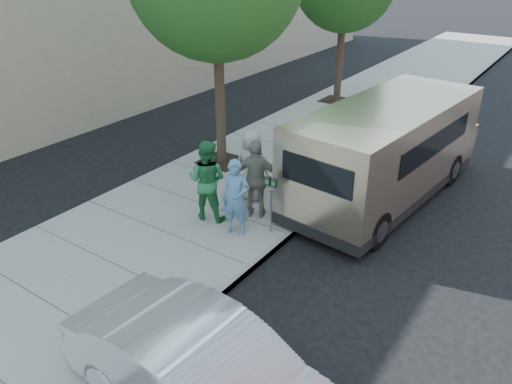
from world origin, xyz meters
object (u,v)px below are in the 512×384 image
(person_gray_shirt, at_px, (252,165))
(person_striped_polo, at_px, (257,179))
(parking_meter, at_px, (271,193))
(van, at_px, (388,150))
(sedan, at_px, (210,382))
(person_officer, at_px, (236,198))
(person_green_shirt, at_px, (207,180))

(person_gray_shirt, bearing_deg, person_striped_polo, 125.17)
(parking_meter, height_order, van, van)
(parking_meter, bearing_deg, sedan, -63.99)
(person_officer, bearing_deg, van, 42.68)
(sedan, bearing_deg, van, 8.61)
(person_officer, height_order, person_green_shirt, person_green_shirt)
(person_officer, height_order, person_gray_shirt, person_gray_shirt)
(parking_meter, bearing_deg, person_officer, -137.87)
(parking_meter, relative_size, person_officer, 0.76)
(parking_meter, bearing_deg, van, 70.39)
(parking_meter, relative_size, van, 0.19)
(person_green_shirt, bearing_deg, person_striped_polo, -157.07)
(person_officer, bearing_deg, person_striped_polo, 73.56)
(person_green_shirt, xyz_separation_m, person_striped_polo, (0.90, 0.70, -0.01))
(person_gray_shirt, bearing_deg, van, -147.00)
(person_striped_polo, bearing_deg, sedan, 92.87)
(person_green_shirt, height_order, person_striped_polo, person_green_shirt)
(van, height_order, sedan, van)
(person_officer, bearing_deg, person_green_shirt, 147.54)
(parking_meter, height_order, person_green_shirt, person_green_shirt)
(sedan, bearing_deg, person_officer, 36.41)
(parking_meter, bearing_deg, person_green_shirt, -167.04)
(parking_meter, xyz_separation_m, sedan, (1.98, -4.54, -0.35))
(person_green_shirt, distance_m, person_striped_polo, 1.14)
(parking_meter, xyz_separation_m, person_officer, (-0.60, -0.49, -0.09))
(sedan, relative_size, person_gray_shirt, 2.54)
(person_officer, relative_size, person_green_shirt, 0.91)
(sedan, relative_size, person_officer, 2.63)
(person_green_shirt, xyz_separation_m, person_gray_shirt, (0.28, 1.38, -0.05))
(person_officer, distance_m, person_striped_polo, 0.91)
(sedan, bearing_deg, person_green_shirt, 43.66)
(van, distance_m, person_officer, 4.27)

